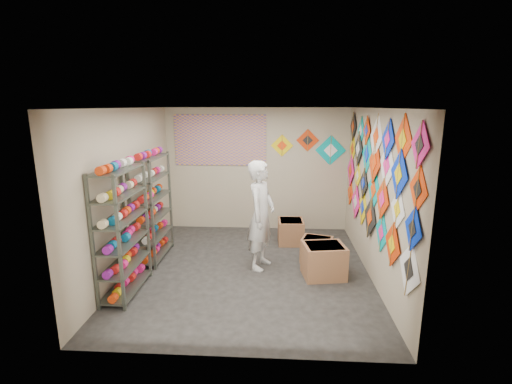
# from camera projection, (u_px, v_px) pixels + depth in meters

# --- Properties ---
(ground) EXTENTS (4.50, 4.50, 0.00)m
(ground) POSITION_uv_depth(u_px,v_px,m) (249.00, 270.00, 6.32)
(ground) COLOR black
(room_walls) EXTENTS (4.50, 4.50, 4.50)m
(room_walls) POSITION_uv_depth(u_px,v_px,m) (249.00, 175.00, 5.95)
(room_walls) COLOR tan
(room_walls) RESTS_ON ground
(shelf_rack_front) EXTENTS (0.40, 1.10, 1.90)m
(shelf_rack_front) POSITION_uv_depth(u_px,v_px,m) (122.00, 232.00, 5.38)
(shelf_rack_front) COLOR #4C5147
(shelf_rack_front) RESTS_ON ground
(shelf_rack_back) EXTENTS (0.40, 1.10, 1.90)m
(shelf_rack_back) POSITION_uv_depth(u_px,v_px,m) (152.00, 208.00, 6.65)
(shelf_rack_back) COLOR #4C5147
(shelf_rack_back) RESTS_ON ground
(string_spools) EXTENTS (0.12, 2.36, 0.12)m
(string_spools) POSITION_uv_depth(u_px,v_px,m) (138.00, 213.00, 5.99)
(string_spools) COLOR #FD1B7F
(string_spools) RESTS_ON ground
(kite_wall_display) EXTENTS (0.06, 4.30, 2.08)m
(kite_wall_display) POSITION_uv_depth(u_px,v_px,m) (374.00, 177.00, 5.84)
(kite_wall_display) COLOR white
(kite_wall_display) RESTS_ON room_walls
(back_wall_kites) EXTENTS (1.62, 0.02, 0.79)m
(back_wall_kites) POSITION_uv_depth(u_px,v_px,m) (312.00, 146.00, 8.00)
(back_wall_kites) COLOR yellow
(back_wall_kites) RESTS_ON room_walls
(poster) EXTENTS (2.00, 0.01, 1.10)m
(poster) POSITION_uv_depth(u_px,v_px,m) (220.00, 140.00, 8.08)
(poster) COLOR #63479B
(poster) RESTS_ON room_walls
(shopkeeper) EXTENTS (0.94, 0.84, 1.86)m
(shopkeeper) POSITION_uv_depth(u_px,v_px,m) (261.00, 215.00, 6.26)
(shopkeeper) COLOR silver
(shopkeeper) RESTS_ON ground
(carton_a) EXTENTS (0.73, 0.64, 0.54)m
(carton_a) POSITION_uv_depth(u_px,v_px,m) (324.00, 261.00, 6.03)
(carton_a) COLOR brown
(carton_a) RESTS_ON ground
(carton_b) EXTENTS (0.62, 0.56, 0.43)m
(carton_b) POSITION_uv_depth(u_px,v_px,m) (317.00, 250.00, 6.66)
(carton_b) COLOR brown
(carton_b) RESTS_ON ground
(carton_c) EXTENTS (0.53, 0.57, 0.48)m
(carton_c) POSITION_uv_depth(u_px,v_px,m) (291.00, 231.00, 7.53)
(carton_c) COLOR brown
(carton_c) RESTS_ON ground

